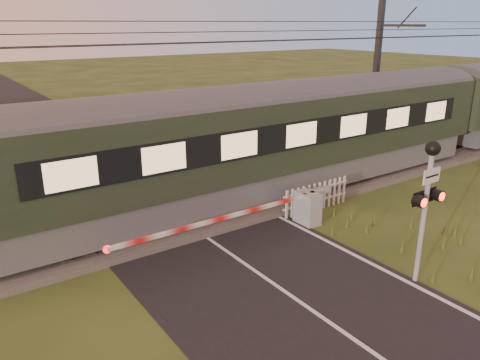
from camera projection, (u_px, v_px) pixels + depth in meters
ground at (323, 319)px, 10.08m from camera, size 160.00×160.00×0.00m
road at (331, 323)px, 9.91m from camera, size 6.00×140.00×0.03m
track_bed at (181, 218)px, 15.12m from camera, size 140.00×3.40×0.39m
overhead_wires at (172, 35)px, 13.31m from camera, size 120.00×0.62×0.62m
train at (447, 108)px, 22.19m from camera, size 41.07×2.83×3.82m
boom_gate at (297, 209)px, 14.47m from camera, size 7.49×0.80×1.06m
crossing_signal at (428, 188)px, 10.78m from camera, size 0.91×0.36×3.56m
picket_fence at (317, 197)px, 15.77m from camera, size 2.87×0.08×0.98m
catenary_mast at (377, 72)px, 22.02m from camera, size 0.23×2.47×7.43m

